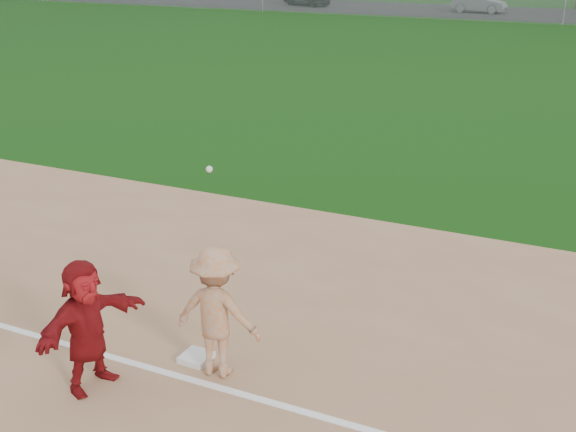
% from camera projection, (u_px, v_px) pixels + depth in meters
% --- Properties ---
extents(ground, '(160.00, 160.00, 0.00)m').
position_uv_depth(ground, '(237.00, 352.00, 9.03)').
color(ground, '#103B0B').
rests_on(ground, ground).
extents(foul_line, '(60.00, 0.10, 0.01)m').
position_uv_depth(foul_line, '(204.00, 383.00, 8.35)').
color(foul_line, white).
rests_on(foul_line, infield_dirt).
extents(parking_asphalt, '(120.00, 10.00, 0.01)m').
position_uv_depth(parking_asphalt, '(572.00, 16.00, 47.89)').
color(parking_asphalt, black).
rests_on(parking_asphalt, ground).
extents(first_base, '(0.35, 0.35, 0.08)m').
position_uv_depth(first_base, '(196.00, 358.00, 8.80)').
color(first_base, silver).
rests_on(first_base, infield_dirt).
extents(base_runner, '(0.75, 1.52, 1.57)m').
position_uv_depth(base_runner, '(86.00, 325.00, 8.05)').
color(base_runner, maroon).
rests_on(base_runner, infield_dirt).
extents(car_mid, '(3.79, 1.55, 1.22)m').
position_uv_depth(car_mid, '(479.00, 3.00, 49.52)').
color(car_mid, '#56595E').
rests_on(car_mid, parking_asphalt).
extents(first_base_play, '(1.08, 0.69, 2.48)m').
position_uv_depth(first_base_play, '(217.00, 312.00, 8.29)').
color(first_base_play, '#9B9B9D').
rests_on(first_base_play, infield_dirt).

